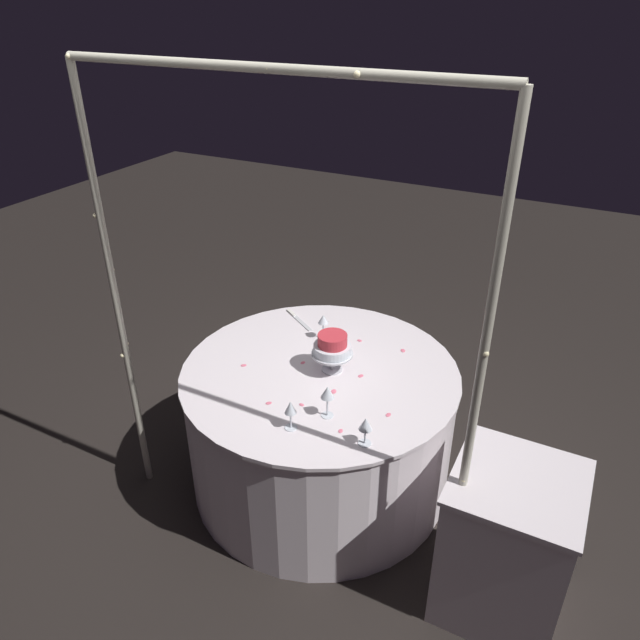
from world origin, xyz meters
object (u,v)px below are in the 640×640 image
Objects in this scene: main_table at (320,426)px; cake_knife at (298,319)px; tiered_cake at (332,347)px; wine_glass_2 at (323,321)px; side_table at (506,544)px; wine_glass_1 at (290,409)px; wine_glass_0 at (327,394)px; wine_glass_3 at (366,425)px; decorative_arch at (268,284)px.

cake_knife is (0.38, -0.43, 0.38)m from main_table.
wine_glass_2 is (0.19, -0.27, -0.03)m from tiered_cake.
side_table is 5.05× the size of wine_glass_1.
tiered_cake is at bearing -149.51° from main_table.
wine_glass_0 reaches higher than wine_glass_1.
side_table is 3.48× the size of tiered_cake.
tiered_cake is 1.45× the size of wine_glass_1.
wine_glass_2 reaches higher than side_table.
wine_glass_2 is 0.93m from wine_glass_3.
cake_knife is (0.82, -0.86, -0.10)m from wine_glass_3.
wine_glass_3 is 1.19m from cake_knife.
wine_glass_3 is (-0.58, 0.73, -0.01)m from wine_glass_2.
wine_glass_0 is 0.97m from cake_knife.
wine_glass_1 is at bearing 172.12° from decorative_arch.
decorative_arch is 0.64m from wine_glass_0.
main_table is 8.80× the size of wine_glass_0.
wine_glass_2 is (0.34, -0.63, -0.01)m from wine_glass_0.
cake_knife is at bearing -27.68° from side_table.
tiered_cake is 0.60m from wine_glass_3.
wine_glass_2 is (0.13, -0.77, -0.60)m from decorative_arch.
wine_glass_0 is (-0.21, 0.33, 0.51)m from main_table.
wine_glass_2 is at bearing -73.58° from wine_glass_1.
wine_glass_3 is (-0.44, -0.04, -0.61)m from decorative_arch.
wine_glass_0 is at bearing 112.81° from tiered_cake.
wine_glass_1 reaches higher than main_table.
wine_glass_2 is at bearing -80.15° from decorative_arch.
decorative_arch is 16.19× the size of wine_glass_3.
wine_glass_2 is at bearing -66.06° from main_table.
decorative_arch is 0.61m from wine_glass_1.
wine_glass_3 is at bearing -170.81° from wine_glass_1.
wine_glass_1 is (0.11, 0.16, -0.02)m from wine_glass_0.
wine_glass_3 is at bearing 6.96° from side_table.
wine_glass_1 reaches higher than cake_knife.
main_table is at bearing -43.86° from wine_glass_3.
wine_glass_1 is at bearing 106.42° from wine_glass_2.
decorative_arch is 8.96× the size of cake_knife.
cake_knife is at bearing -46.32° from wine_glass_3.
wine_glass_1 is at bearing 101.32° from main_table.
main_table is 0.78m from wine_glass_3.
decorative_arch is 15.17× the size of wine_glass_2.
main_table is 0.69m from cake_knife.
tiered_cake is at bearing -67.19° from wine_glass_0.
cake_knife is (0.38, -0.90, -0.71)m from decorative_arch.
wine_glass_1 is at bearing 117.39° from cake_knife.
wine_glass_1 is (-0.04, 0.51, -0.03)m from tiered_cake.
decorative_arch is 10.54× the size of tiered_cake.
wine_glass_1 is 1.06× the size of wine_glass_3.
main_table is at bearing 131.06° from cake_knife.
side_table is 1.23m from tiered_cake.
decorative_arch is 1.56m from side_table.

